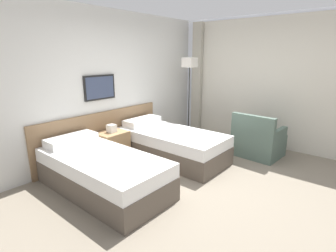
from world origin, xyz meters
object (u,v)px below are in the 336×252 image
bed_near_door (102,172)px  armchair (258,142)px  nightstand (113,146)px  floor_lamp (190,70)px  bed_near_window (171,144)px

bed_near_door → armchair: armchair is taller
nightstand → floor_lamp: floor_lamp is taller
bed_near_door → floor_lamp: bearing=9.4°
bed_near_window → floor_lamp: floor_lamp is taller
bed_near_door → armchair: (2.74, -1.19, -0.00)m
nightstand → armchair: 2.76m
armchair → bed_near_window: bearing=48.5°
nightstand → bed_near_window: bearing=-43.7°
nightstand → floor_lamp: size_ratio=0.37×
floor_lamp → bed_near_window: bearing=-159.0°
nightstand → armchair: size_ratio=0.80×
bed_near_door → floor_lamp: size_ratio=1.10×
floor_lamp → armchair: size_ratio=2.14×
bed_near_door → bed_near_window: size_ratio=1.00×
bed_near_door → nightstand: nightstand is taller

